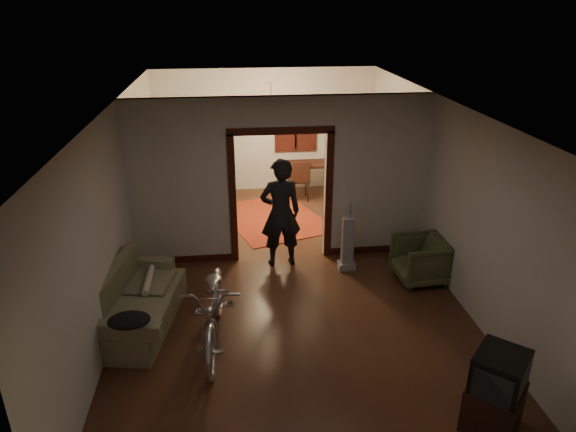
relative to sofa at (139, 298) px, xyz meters
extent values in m
cube|color=#351B10|center=(2.15, 1.10, -0.42)|extent=(5.00, 8.50, 0.01)
cube|color=white|center=(2.15, 1.10, 2.38)|extent=(5.00, 8.50, 0.01)
cube|color=beige|center=(2.15, 5.35, 0.98)|extent=(5.00, 0.02, 2.80)
cube|color=beige|center=(-0.35, 1.10, 0.98)|extent=(0.02, 8.50, 2.80)
cube|color=beige|center=(4.65, 1.10, 0.98)|extent=(0.02, 8.50, 2.80)
cube|color=beige|center=(2.15, 1.85, 0.98)|extent=(5.00, 0.14, 2.80)
cube|color=#35110C|center=(2.15, 1.85, 0.68)|extent=(1.74, 0.20, 2.32)
cube|color=black|center=(2.85, 5.31, 1.13)|extent=(0.98, 0.06, 1.28)
sphere|color=#FFE0A5|center=(2.15, 3.60, 1.93)|extent=(0.24, 0.24, 0.24)
cube|color=silver|center=(3.20, 1.77, 0.83)|extent=(0.08, 0.01, 0.12)
cube|color=#696746|center=(0.00, 0.00, 0.00)|extent=(1.15, 1.96, 0.85)
cylinder|color=beige|center=(0.10, 0.30, 0.11)|extent=(0.09, 0.73, 0.09)
ellipsoid|color=black|center=(0.05, -0.91, 0.26)|extent=(0.50, 0.38, 0.15)
imported|color=silver|center=(1.05, -0.50, 0.11)|extent=(0.81, 2.06, 1.07)
imported|color=#47502D|center=(4.28, 0.75, -0.07)|extent=(0.84, 0.82, 0.72)
cube|color=black|center=(3.95, -2.32, -0.17)|extent=(0.76, 0.76, 0.51)
cube|color=black|center=(3.95, -2.32, 0.27)|extent=(0.72, 0.72, 0.46)
cube|color=gray|center=(3.19, 1.25, 0.04)|extent=(0.32, 0.27, 0.93)
imported|color=black|center=(2.11, 1.55, 0.51)|extent=(0.73, 0.52, 1.87)
cube|color=maroon|center=(2.14, 3.51, -0.42)|extent=(2.42, 2.77, 0.02)
cube|color=#25331E|center=(0.87, 5.13, 0.50)|extent=(0.98, 0.62, 1.85)
sphere|color=#1E5972|center=(0.87, 5.13, 1.52)|extent=(0.26, 0.26, 0.26)
cube|color=black|center=(3.13, 4.70, -0.03)|extent=(1.17, 0.82, 0.78)
cube|color=black|center=(2.84, 4.54, 0.04)|extent=(0.50, 0.50, 0.93)
camera|label=1|loc=(1.34, -6.20, 3.78)|focal=32.00mm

